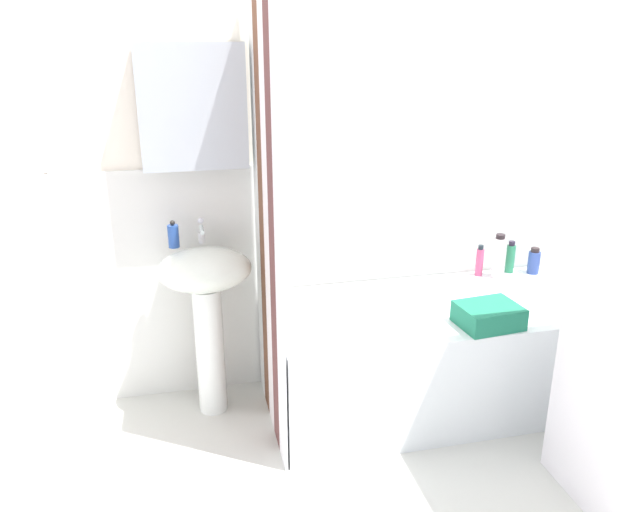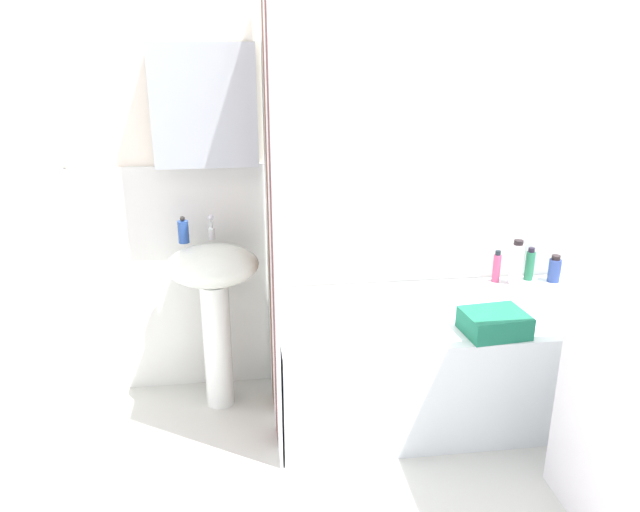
{
  "view_description": "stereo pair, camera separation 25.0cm",
  "coord_description": "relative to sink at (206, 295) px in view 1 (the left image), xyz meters",
  "views": [
    {
      "loc": [
        -0.97,
        -1.75,
        1.8
      ],
      "look_at": [
        -0.4,
        0.66,
        0.92
      ],
      "focal_mm": 35.04,
      "sensor_mm": 36.0,
      "label": 1
    },
    {
      "loc": [
        -0.72,
        -1.8,
        1.8
      ],
      "look_at": [
        -0.4,
        0.66,
        0.92
      ],
      "focal_mm": 35.04,
      "sensor_mm": 36.0,
      "label": 2
    }
  ],
  "objects": [
    {
      "name": "shampoo_bottle",
      "position": [
        1.57,
        0.09,
        0.03
      ],
      "size": [
        0.07,
        0.07,
        0.24
      ],
      "color": "white",
      "rests_on": "bathtub"
    },
    {
      "name": "body_wash_bottle",
      "position": [
        1.79,
        0.09,
        -0.02
      ],
      "size": [
        0.06,
        0.06,
        0.15
      ],
      "color": "#324995",
      "rests_on": "bathtub"
    },
    {
      "name": "conditioner_bottle",
      "position": [
        1.48,
        0.13,
        -0.0
      ],
      "size": [
        0.04,
        0.04,
        0.17
      ],
      "color": "#C74571",
      "rests_on": "bathtub"
    },
    {
      "name": "sink",
      "position": [
        0.0,
        0.0,
        0.0
      ],
      "size": [
        0.44,
        0.34,
        0.86
      ],
      "color": "white",
      "rests_on": "ground_plane"
    },
    {
      "name": "soap_dispenser",
      "position": [
        -0.13,
        0.06,
        0.29
      ],
      "size": [
        0.05,
        0.05,
        0.13
      ],
      "color": "#264B9C",
      "rests_on": "sink"
    },
    {
      "name": "lotion_bottle",
      "position": [
        1.67,
        0.14,
        0.0
      ],
      "size": [
        0.05,
        0.05,
        0.18
      ],
      "color": "#287A52",
      "rests_on": "bathtub"
    },
    {
      "name": "towel_folded",
      "position": [
        1.24,
        -0.45,
        -0.03
      ],
      "size": [
        0.29,
        0.24,
        0.1
      ],
      "primitive_type": "cube",
      "rotation": [
        0.0,
        0.0,
        0.1
      ],
      "color": "#1F7355",
      "rests_on": "bathtub"
    },
    {
      "name": "faucet",
      "position": [
        -0.0,
        0.08,
        0.29
      ],
      "size": [
        0.03,
        0.12,
        0.12
      ],
      "color": "silver",
      "rests_on": "sink"
    },
    {
      "name": "shower_curtain",
      "position": [
        0.27,
        -0.19,
        0.37
      ],
      "size": [
        0.01,
        0.75,
        2.0
      ],
      "color": "white",
      "rests_on": "ground_plane"
    },
    {
      "name": "wall_back_tiled",
      "position": [
        0.82,
        0.23,
        0.51
      ],
      "size": [
        3.6,
        0.18,
        2.4
      ],
      "color": "white",
      "rests_on": "ground_plane"
    },
    {
      "name": "bathtub",
      "position": [
        1.09,
        -0.19,
        -0.36
      ],
      "size": [
        1.6,
        0.75,
        0.54
      ],
      "primitive_type": "cube",
      "color": "white",
      "rests_on": "ground_plane"
    }
  ]
}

